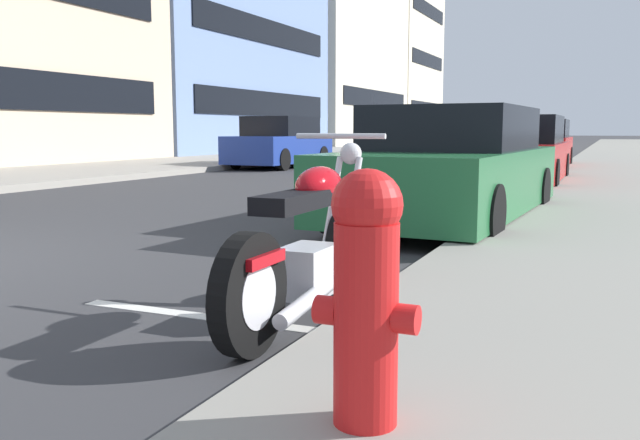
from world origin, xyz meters
TOP-DOWN VIEW (x-y plane):
  - sidewalk_far_curb at (12.00, 6.78)m, footprint 120.00×5.00m
  - parking_stall_stripe at (0.00, -3.68)m, footprint 0.12×2.20m
  - parked_motorcycle at (0.21, -4.08)m, footprint 2.05×0.62m
  - parked_car_far_down_curb at (4.87, -3.89)m, footprint 4.78×2.07m
  - parked_car_near_corner at (10.86, -3.91)m, footprint 4.38×1.84m
  - parked_car_mid_block at (16.70, -3.69)m, footprint 4.12×1.86m
  - crossing_truck at (28.37, 1.58)m, footprint 2.36×5.49m
  - car_opposite_curb at (14.90, 3.50)m, footprint 4.05×1.84m
  - fire_hydrant at (-1.34, -4.98)m, footprint 0.24×0.36m
  - townhouse_mid_block at (24.78, 13.90)m, footprint 14.37×9.72m
  - townhouse_near_left at (40.48, 13.51)m, footprint 14.68×8.93m
  - townhouse_behind_pole at (53.78, 14.97)m, footprint 11.47×11.86m

SIDE VIEW (x-z plane):
  - parking_stall_stripe at x=0.00m, z-range 0.00..0.01m
  - sidewalk_far_curb at x=12.00m, z-range 0.00..0.14m
  - parked_motorcycle at x=0.21m, z-range -0.13..0.99m
  - fire_hydrant at x=-1.34m, z-range 0.17..1.04m
  - parked_car_far_down_curb at x=4.87m, z-range -0.04..1.37m
  - parked_car_near_corner at x=10.86m, z-range -0.04..1.37m
  - parked_car_mid_block at x=16.70m, z-range -0.03..1.38m
  - car_opposite_curb at x=14.90m, z-range -0.04..1.48m
  - crossing_truck at x=28.37m, z-range 0.04..2.01m
  - townhouse_mid_block at x=24.78m, z-range 0.00..10.47m
  - townhouse_behind_pole at x=53.78m, z-range 0.00..13.04m
  - townhouse_near_left at x=40.48m, z-range 0.00..14.38m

